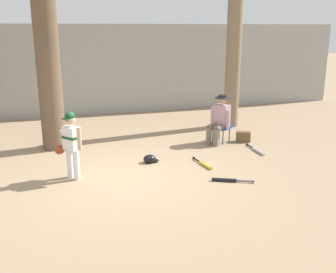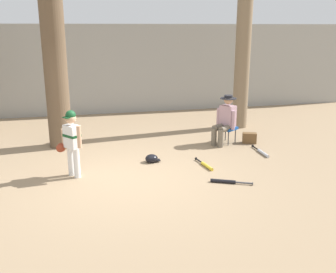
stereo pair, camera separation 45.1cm
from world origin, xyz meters
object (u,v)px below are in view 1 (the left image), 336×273
tree_behind_spectator (234,47)px  handbag_beside_stool (243,137)px  bat_black_composite (227,180)px  batting_helmet_black (150,159)px  bat_aluminum_silver (257,151)px  young_ballplayer (71,141)px  seated_spectator (220,118)px  tree_near_player (47,55)px  bat_yellow_trainer (204,164)px  folding_stool (221,128)px

tree_behind_spectator → handbag_beside_stool: 2.70m
bat_black_composite → batting_helmet_black: 1.84m
tree_behind_spectator → bat_aluminum_silver: bearing=-101.5°
young_ballplayer → bat_aluminum_silver: size_ratio=1.59×
young_ballplayer → bat_black_composite: young_ballplayer is taller
seated_spectator → handbag_beside_stool: bearing=-8.4°
seated_spectator → bat_black_composite: (-0.89, -2.39, -0.61)m
tree_near_player → bat_black_composite: size_ratio=7.14×
young_ballplayer → seated_spectator: (3.64, 1.38, -0.10)m
seated_spectator → bat_black_composite: seated_spectator is taller
tree_near_player → bat_yellow_trainer: 4.27m
tree_behind_spectator → seated_spectator: bearing=-124.7°
bat_yellow_trainer → bat_aluminum_silver: (1.52, 0.52, 0.00)m
folding_stool → tree_behind_spectator: bearing=56.6°
folding_stool → bat_aluminum_silver: bearing=-65.3°
tree_near_player → bat_aluminum_silver: tree_near_player is taller
tree_near_player → tree_behind_spectator: 5.03m
folding_stool → handbag_beside_stool: 0.61m
young_ballplayer → folding_stool: bearing=21.1°
tree_near_player → folding_stool: tree_near_player is taller
batting_helmet_black → young_ballplayer: bearing=-164.6°
handbag_beside_stool → bat_black_composite: 2.75m
young_ballplayer → bat_black_composite: bearing=-20.2°
tree_near_player → folding_stool: bearing=-9.7°
tree_near_player → tree_behind_spectator: (4.97, 0.77, 0.07)m
bat_black_composite → seated_spectator: bearing=69.6°
handbag_beside_stool → batting_helmet_black: 2.77m
seated_spectator → tree_near_player: bearing=169.3°
handbag_beside_stool → bat_yellow_trainer: handbag_beside_stool is taller
handbag_beside_stool → bat_aluminum_silver: (-0.08, -0.86, -0.10)m
young_ballplayer → batting_helmet_black: 1.81m
folding_stool → batting_helmet_black: size_ratio=1.73×
bat_black_composite → batting_helmet_black: bearing=127.6°
young_ballplayer → bat_black_composite: (2.75, -1.01, -0.71)m
folding_stool → seated_spectator: seated_spectator is taller
handbag_beside_stool → bat_black_composite: size_ratio=0.47×
young_ballplayer → tree_near_player: bearing=97.8°
tree_behind_spectator → handbag_beside_stool: (-0.42, -1.60, -2.13)m
tree_behind_spectator → bat_aluminum_silver: 3.36m
folding_stool → handbag_beside_stool: bearing=-15.1°
young_ballplayer → batting_helmet_black: bearing=15.4°
bat_black_composite → bat_yellow_trainer: bearing=95.7°
folding_stool → tree_near_player: bearing=170.3°
young_ballplayer → handbag_beside_stool: (4.26, 1.29, -0.61)m
folding_stool → bat_black_composite: folding_stool is taller
folding_stool → handbag_beside_stool: (0.54, -0.15, -0.23)m
tree_behind_spectator → batting_helmet_black: tree_behind_spectator is taller
seated_spectator → batting_helmet_black: 2.29m
young_ballplayer → bat_yellow_trainer: (2.66, -0.09, -0.71)m
seated_spectator → handbag_beside_stool: size_ratio=3.53×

